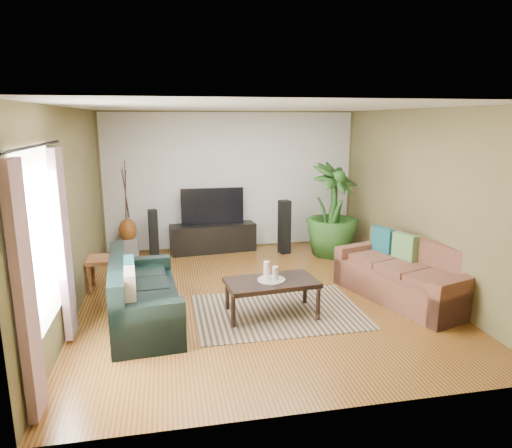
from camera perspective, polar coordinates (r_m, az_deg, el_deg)
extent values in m
plane|color=#8E5F24|center=(6.78, 0.33, -9.06)|extent=(5.50, 5.50, 0.00)
plane|color=white|center=(6.28, 0.36, 14.41)|extent=(5.50, 5.50, 0.00)
plane|color=brown|center=(9.07, -3.11, 5.40)|extent=(5.00, 0.00, 5.00)
plane|color=brown|center=(3.82, 8.59, -5.37)|extent=(5.00, 0.00, 5.00)
plane|color=brown|center=(6.39, -22.19, 1.26)|extent=(0.00, 5.50, 5.50)
plane|color=brown|center=(7.30, 19.97, 2.80)|extent=(0.00, 5.50, 5.50)
plane|color=white|center=(9.06, -3.10, 5.39)|extent=(4.90, 0.00, 4.90)
plane|color=white|center=(4.86, -25.47, -1.92)|extent=(0.00, 1.80, 1.80)
cube|color=gray|center=(4.22, -26.92, -7.75)|extent=(0.08, 0.35, 2.20)
cube|color=gray|center=(5.61, -22.91, -2.44)|extent=(0.08, 0.35, 2.20)
cylinder|color=black|center=(4.71, -25.94, 8.74)|extent=(0.03, 1.90, 0.03)
cube|color=black|center=(6.00, -13.77, -8.08)|extent=(0.97, 1.95, 0.85)
cube|color=brown|center=(6.89, 17.95, -5.59)|extent=(1.47, 2.18, 0.85)
cube|color=tan|center=(6.28, 2.80, -10.85)|extent=(2.25, 1.60, 0.01)
cube|color=black|center=(6.10, 1.93, -9.19)|extent=(1.24, 0.77, 0.48)
cylinder|color=#9B9A95|center=(6.01, 1.94, -6.99)|extent=(0.37, 0.37, 0.02)
cylinder|color=white|center=(5.98, 1.33, -5.79)|extent=(0.08, 0.08, 0.24)
cylinder|color=beige|center=(5.95, 2.42, -6.19)|extent=(0.08, 0.08, 0.18)
cylinder|color=beige|center=(6.05, 2.47, -6.01)|extent=(0.08, 0.08, 0.15)
cube|color=black|center=(8.99, -5.40, -1.71)|extent=(1.68, 0.65, 0.55)
cube|color=black|center=(8.85, -5.48, 2.23)|extent=(1.20, 0.07, 0.71)
cube|color=black|center=(8.84, -12.70, -1.09)|extent=(0.19, 0.20, 0.89)
cube|color=black|center=(8.78, 3.57, -0.37)|extent=(0.23, 0.25, 1.04)
imported|color=#234F1A|center=(8.69, 9.54, 1.72)|extent=(1.36, 1.36, 1.75)
cylinder|color=black|center=(8.86, 9.36, -3.03)|extent=(0.32, 0.32, 0.25)
cube|color=gray|center=(8.96, -15.59, -2.84)|extent=(0.36, 0.36, 0.35)
ellipsoid|color=brown|center=(8.87, -15.72, -0.76)|extent=(0.32, 0.32, 0.45)
cube|color=#995932|center=(7.37, -18.43, -5.85)|extent=(0.47, 0.47, 0.50)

